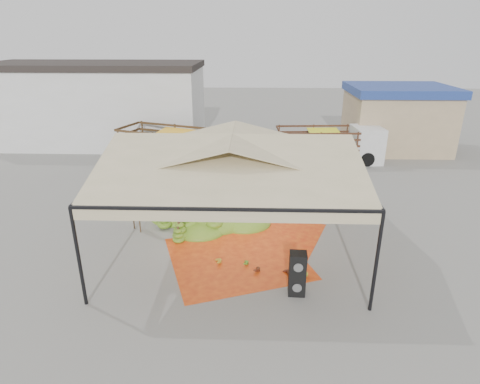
{
  "coord_description": "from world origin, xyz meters",
  "views": [
    {
      "loc": [
        0.69,
        -13.28,
        7.16
      ],
      "look_at": [
        0.2,
        1.5,
        1.3
      ],
      "focal_mm": 30.0,
      "sensor_mm": 36.0,
      "label": 1
    }
  ],
  "objects_px": {
    "speaker_stack": "(297,274)",
    "truck_right": "(334,141)",
    "banana_heap": "(212,208)",
    "vendor": "(212,185)",
    "truck_left": "(182,144)"
  },
  "relations": [
    {
      "from": "speaker_stack",
      "to": "truck_left",
      "type": "height_order",
      "value": "truck_left"
    },
    {
      "from": "truck_left",
      "to": "vendor",
      "type": "bearing_deg",
      "value": -47.43
    },
    {
      "from": "speaker_stack",
      "to": "truck_left",
      "type": "relative_size",
      "value": 0.19
    },
    {
      "from": "truck_left",
      "to": "truck_right",
      "type": "xyz_separation_m",
      "value": [
        8.68,
        1.62,
        -0.13
      ]
    },
    {
      "from": "truck_right",
      "to": "truck_left",
      "type": "bearing_deg",
      "value": -173.33
    },
    {
      "from": "banana_heap",
      "to": "speaker_stack",
      "type": "xyz_separation_m",
      "value": [
        2.98,
        -4.87,
        0.12
      ]
    },
    {
      "from": "speaker_stack",
      "to": "vendor",
      "type": "height_order",
      "value": "vendor"
    },
    {
      "from": "vendor",
      "to": "truck_left",
      "type": "relative_size",
      "value": 0.28
    },
    {
      "from": "speaker_stack",
      "to": "truck_right",
      "type": "xyz_separation_m",
      "value": [
        3.42,
        13.21,
        0.61
      ]
    },
    {
      "from": "banana_heap",
      "to": "speaker_stack",
      "type": "height_order",
      "value": "speaker_stack"
    },
    {
      "from": "speaker_stack",
      "to": "vendor",
      "type": "distance_m",
      "value": 7.14
    },
    {
      "from": "banana_heap",
      "to": "truck_left",
      "type": "relative_size",
      "value": 0.74
    },
    {
      "from": "speaker_stack",
      "to": "truck_right",
      "type": "height_order",
      "value": "truck_right"
    },
    {
      "from": "banana_heap",
      "to": "truck_left",
      "type": "xyz_separation_m",
      "value": [
        -2.28,
        6.73,
        0.86
      ]
    },
    {
      "from": "vendor",
      "to": "truck_right",
      "type": "height_order",
      "value": "truck_right"
    }
  ]
}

